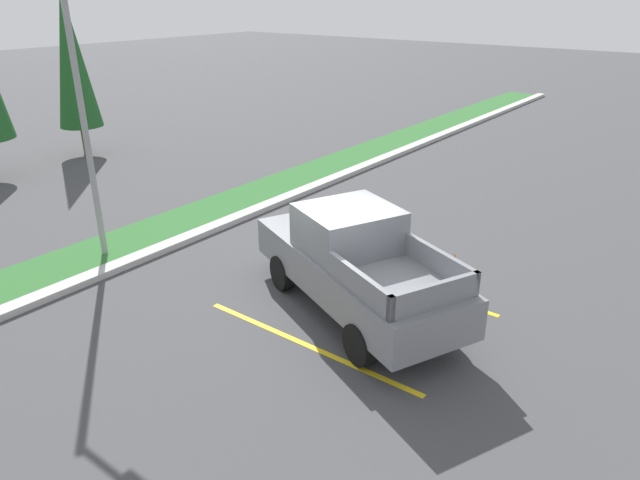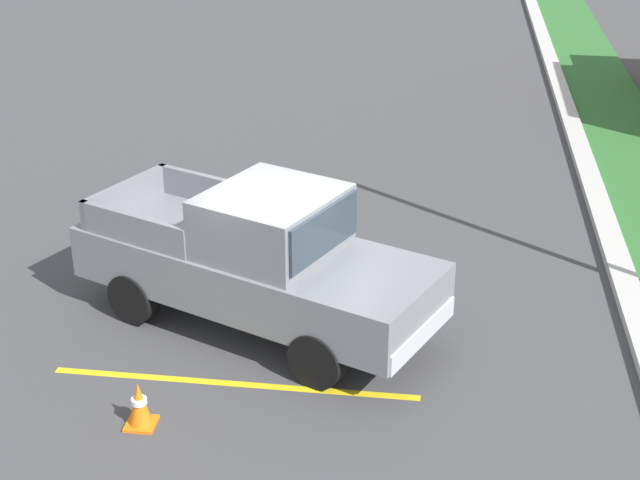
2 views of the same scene
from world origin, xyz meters
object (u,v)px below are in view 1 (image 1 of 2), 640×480
at_px(street_light, 85,102).
at_px(traffic_cone, 454,265).
at_px(pickup_truck_main, 354,263).
at_px(cypress_tree_right_inner, 71,59).

xyz_separation_m(street_light, traffic_cone, (4.06, -7.06, -3.40)).
bearing_deg(street_light, pickup_truck_main, -76.01).
bearing_deg(pickup_truck_main, cypress_tree_right_inner, 76.69).
bearing_deg(pickup_truck_main, street_light, 103.99).
bearing_deg(cypress_tree_right_inner, pickup_truck_main, -103.31).
distance_m(pickup_truck_main, cypress_tree_right_inner, 15.74).
xyz_separation_m(cypress_tree_right_inner, traffic_cone, (-1.03, -16.07, -3.31)).
relative_size(pickup_truck_main, traffic_cone, 9.22).
xyz_separation_m(street_light, cypress_tree_right_inner, (5.09, 9.01, -0.09)).
relative_size(pickup_truck_main, street_light, 0.88).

